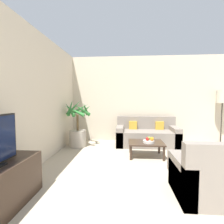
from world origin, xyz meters
TOP-DOWN VIEW (x-y plane):
  - wall_back at (0.00, 6.02)m, footprint 8.50×0.06m
  - wall_left at (-3.48, 2.99)m, footprint 0.06×7.59m
  - potted_palm at (-3.08, 5.16)m, footprint 0.80×0.80m
  - sofa_loveseat at (-1.11, 5.48)m, footprint 1.76×0.85m
  - floor_lamp at (1.08, 5.71)m, footprint 0.34×0.34m
  - coffee_table at (-1.24, 4.44)m, footprint 0.81×0.64m
  - fruit_bowl at (-1.19, 4.37)m, footprint 0.26×0.26m
  - apple_red at (-1.23, 4.33)m, footprint 0.08×0.08m
  - apple_green at (-1.18, 4.42)m, footprint 0.08×0.08m
  - orange_fruit at (-1.12, 4.33)m, footprint 0.09×0.09m
  - armchair at (-0.63, 2.74)m, footprint 0.79×0.78m
  - ottoman at (-0.60, 3.49)m, footprint 0.63×0.52m

SIDE VIEW (x-z plane):
  - ottoman at x=-0.60m, z-range 0.00..0.38m
  - armchair at x=-0.63m, z-range -0.14..0.69m
  - sofa_loveseat at x=-1.11m, z-range -0.13..0.69m
  - coffee_table at x=-1.24m, z-range 0.13..0.47m
  - fruit_bowl at x=-1.19m, z-range 0.34..0.40m
  - apple_green at x=-1.18m, z-range 0.40..0.48m
  - apple_red at x=-1.23m, z-range 0.40..0.48m
  - orange_fruit at x=-1.12m, z-range 0.40..0.49m
  - potted_palm at x=-3.08m, z-range -0.18..1.16m
  - floor_lamp at x=1.08m, z-range 0.55..2.14m
  - wall_back at x=0.00m, z-range 0.00..2.70m
  - wall_left at x=-3.48m, z-range 0.00..2.70m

